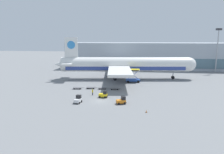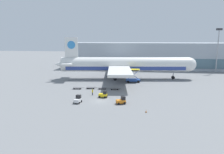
{
  "view_description": "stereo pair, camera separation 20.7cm",
  "coord_description": "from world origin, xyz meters",
  "px_view_note": "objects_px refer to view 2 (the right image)",
  "views": [
    {
      "loc": [
        10.17,
        -56.04,
        17.07
      ],
      "look_at": [
        1.37,
        14.64,
        4.0
      ],
      "focal_mm": 35.0,
      "sensor_mm": 36.0,
      "label": 1
    },
    {
      "loc": [
        10.38,
        -56.01,
        17.07
      ],
      "look_at": [
        1.37,
        14.64,
        4.0
      ],
      "focal_mm": 35.0,
      "sensor_mm": 36.0,
      "label": 2
    }
  ],
  "objects_px": {
    "baggage_tug_mid": "(121,101)",
    "baggage_dolly_third": "(103,88)",
    "light_mast": "(218,47)",
    "baggage_dolly_lead": "(77,88)",
    "airplane_main": "(123,65)",
    "baggage_dolly_trail": "(115,88)",
    "baggage_tug_far": "(104,95)",
    "ground_crew_near": "(93,92)",
    "baggage_dolly_second": "(91,88)",
    "traffic_cone_near": "(146,111)",
    "baggage_tug_foreground": "(78,100)",
    "scissor_lift_loader": "(133,77)"
  },
  "relations": [
    {
      "from": "light_mast",
      "to": "baggage_tug_mid",
      "type": "bearing_deg",
      "value": -126.18
    },
    {
      "from": "baggage_tug_far",
      "to": "baggage_dolly_trail",
      "type": "xyz_separation_m",
      "value": [
        2.03,
        9.89,
        -0.49
      ]
    },
    {
      "from": "light_mast",
      "to": "airplane_main",
      "type": "height_order",
      "value": "light_mast"
    },
    {
      "from": "scissor_lift_loader",
      "to": "baggage_dolly_third",
      "type": "xyz_separation_m",
      "value": [
        -9.67,
        -12.89,
        -1.54
      ]
    },
    {
      "from": "light_mast",
      "to": "baggage_tug_mid",
      "type": "xyz_separation_m",
      "value": [
        -41.5,
        -56.74,
        -11.53
      ]
    },
    {
      "from": "baggage_tug_mid",
      "to": "baggage_dolly_third",
      "type": "bearing_deg",
      "value": 93.19
    },
    {
      "from": "baggage_tug_far",
      "to": "baggage_dolly_lead",
      "type": "bearing_deg",
      "value": 144.74
    },
    {
      "from": "light_mast",
      "to": "baggage_dolly_second",
      "type": "bearing_deg",
      "value": -142.25
    },
    {
      "from": "light_mast",
      "to": "baggage_dolly_lead",
      "type": "height_order",
      "value": "light_mast"
    },
    {
      "from": "airplane_main",
      "to": "baggage_tug_far",
      "type": "xyz_separation_m",
      "value": [
        -3.45,
        -28.8,
        -4.96
      ]
    },
    {
      "from": "airplane_main",
      "to": "light_mast",
      "type": "bearing_deg",
      "value": 20.59
    },
    {
      "from": "scissor_lift_loader",
      "to": "traffic_cone_near",
      "type": "height_order",
      "value": "scissor_lift_loader"
    },
    {
      "from": "baggage_tug_foreground",
      "to": "baggage_dolly_third",
      "type": "bearing_deg",
      "value": -8.25
    },
    {
      "from": "baggage_tug_mid",
      "to": "baggage_dolly_trail",
      "type": "height_order",
      "value": "baggage_tug_mid"
    },
    {
      "from": "baggage_tug_mid",
      "to": "baggage_dolly_third",
      "type": "height_order",
      "value": "baggage_tug_mid"
    },
    {
      "from": "airplane_main",
      "to": "baggage_dolly_second",
      "type": "xyz_separation_m",
      "value": [
        -9.51,
        -18.59,
        -5.45
      ]
    },
    {
      "from": "baggage_dolly_third",
      "to": "ground_crew_near",
      "type": "xyz_separation_m",
      "value": [
        -1.65,
        -8.02,
        0.68
      ]
    },
    {
      "from": "baggage_dolly_second",
      "to": "ground_crew_near",
      "type": "bearing_deg",
      "value": -81.04
    },
    {
      "from": "ground_crew_near",
      "to": "baggage_dolly_third",
      "type": "bearing_deg",
      "value": -167.67
    },
    {
      "from": "baggage_dolly_lead",
      "to": "traffic_cone_near",
      "type": "distance_m",
      "value": 30.14
    },
    {
      "from": "baggage_tug_far",
      "to": "traffic_cone_near",
      "type": "relative_size",
      "value": 3.97
    },
    {
      "from": "light_mast",
      "to": "scissor_lift_loader",
      "type": "xyz_separation_m",
      "value": [
        -39.42,
        -28.4,
        -10.47
      ]
    },
    {
      "from": "baggage_dolly_second",
      "to": "traffic_cone_near",
      "type": "xyz_separation_m",
      "value": [
        17.83,
        -21.43,
        -0.07
      ]
    },
    {
      "from": "baggage_tug_mid",
      "to": "baggage_dolly_second",
      "type": "height_order",
      "value": "baggage_tug_mid"
    },
    {
      "from": "baggage_dolly_trail",
      "to": "light_mast",
      "type": "bearing_deg",
      "value": 35.14
    },
    {
      "from": "scissor_lift_loader",
      "to": "baggage_dolly_second",
      "type": "xyz_separation_m",
      "value": [
        -13.73,
        -12.75,
        -1.54
      ]
    },
    {
      "from": "airplane_main",
      "to": "baggage_dolly_second",
      "type": "distance_m",
      "value": 21.58
    },
    {
      "from": "scissor_lift_loader",
      "to": "ground_crew_near",
      "type": "height_order",
      "value": "scissor_lift_loader"
    },
    {
      "from": "baggage_tug_far",
      "to": "baggage_dolly_lead",
      "type": "relative_size",
      "value": 0.69
    },
    {
      "from": "scissor_lift_loader",
      "to": "baggage_dolly_trail",
      "type": "height_order",
      "value": "scissor_lift_loader"
    },
    {
      "from": "airplane_main",
      "to": "baggage_tug_far",
      "type": "height_order",
      "value": "airplane_main"
    },
    {
      "from": "baggage_dolly_lead",
      "to": "baggage_dolly_second",
      "type": "relative_size",
      "value": 1.0
    },
    {
      "from": "baggage_dolly_second",
      "to": "baggage_dolly_trail",
      "type": "distance_m",
      "value": 8.09
    },
    {
      "from": "baggage_tug_foreground",
      "to": "baggage_dolly_trail",
      "type": "bearing_deg",
      "value": -21.23
    },
    {
      "from": "baggage_dolly_second",
      "to": "traffic_cone_near",
      "type": "distance_m",
      "value": 27.88
    },
    {
      "from": "baggage_dolly_trail",
      "to": "airplane_main",
      "type": "bearing_deg",
      "value": 78.22
    },
    {
      "from": "airplane_main",
      "to": "baggage_tug_mid",
      "type": "xyz_separation_m",
      "value": [
        2.15,
        -34.17,
        -4.96
      ]
    },
    {
      "from": "baggage_dolly_lead",
      "to": "baggage_dolly_trail",
      "type": "relative_size",
      "value": 1.0
    },
    {
      "from": "baggage_dolly_second",
      "to": "scissor_lift_loader",
      "type": "bearing_deg",
      "value": 35.41
    },
    {
      "from": "light_mast",
      "to": "baggage_tug_mid",
      "type": "distance_m",
      "value": 71.23
    },
    {
      "from": "airplane_main",
      "to": "baggage_tug_foreground",
      "type": "distance_m",
      "value": 36.22
    },
    {
      "from": "airplane_main",
      "to": "baggage_tug_far",
      "type": "distance_m",
      "value": 29.42
    },
    {
      "from": "airplane_main",
      "to": "ground_crew_near",
      "type": "bearing_deg",
      "value": -111.62
    },
    {
      "from": "airplane_main",
      "to": "baggage_dolly_third",
      "type": "height_order",
      "value": "airplane_main"
    },
    {
      "from": "baggage_tug_far",
      "to": "airplane_main",
      "type": "bearing_deg",
      "value": 89.44
    },
    {
      "from": "scissor_lift_loader",
      "to": "baggage_dolly_third",
      "type": "relative_size",
      "value": 1.46
    },
    {
      "from": "baggage_tug_mid",
      "to": "baggage_dolly_second",
      "type": "distance_m",
      "value": 19.47
    },
    {
      "from": "airplane_main",
      "to": "baggage_tug_foreground",
      "type": "relative_size",
      "value": 22.52
    },
    {
      "from": "scissor_lift_loader",
      "to": "baggage_dolly_second",
      "type": "bearing_deg",
      "value": -143.86
    },
    {
      "from": "baggage_dolly_lead",
      "to": "baggage_dolly_third",
      "type": "height_order",
      "value": "same"
    }
  ]
}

